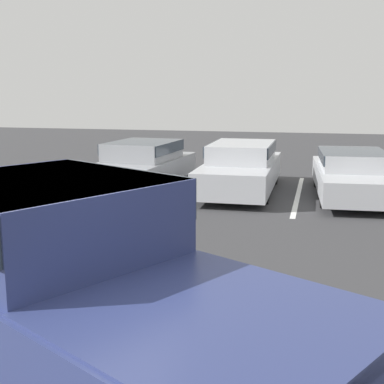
% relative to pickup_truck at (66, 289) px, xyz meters
% --- Properties ---
extents(ground_plane, '(60.00, 60.00, 0.00)m').
position_rel_pickup_truck_xyz_m(ground_plane, '(-0.40, 0.31, -0.94)').
color(ground_plane, '#38383A').
extents(stall_stripe_a, '(0.12, 5.43, 0.01)m').
position_rel_pickup_truck_xyz_m(stall_stripe_a, '(-4.20, 9.77, -0.94)').
color(stall_stripe_a, white).
rests_on(stall_stripe_a, ground_plane).
extents(stall_stripe_b, '(0.12, 5.43, 0.01)m').
position_rel_pickup_truck_xyz_m(stall_stripe_b, '(-1.28, 9.77, -0.94)').
color(stall_stripe_b, white).
rests_on(stall_stripe_b, ground_plane).
extents(stall_stripe_c, '(0.12, 5.43, 0.01)m').
position_rel_pickup_truck_xyz_m(stall_stripe_c, '(1.64, 9.77, -0.94)').
color(stall_stripe_c, white).
rests_on(stall_stripe_c, ground_plane).
extents(pickup_truck, '(5.86, 4.51, 1.91)m').
position_rel_pickup_truck_xyz_m(pickup_truck, '(0.00, 0.00, 0.00)').
color(pickup_truck, navy).
rests_on(pickup_truck, ground_plane).
extents(parked_sedan_a, '(2.14, 4.43, 1.26)m').
position_rel_pickup_truck_xyz_m(parked_sedan_a, '(-2.68, 10.01, -0.27)').
color(parked_sedan_a, gray).
rests_on(parked_sedan_a, ground_plane).
extents(parked_sedan_b, '(1.78, 4.78, 1.30)m').
position_rel_pickup_truck_xyz_m(parked_sedan_b, '(0.13, 9.84, -0.25)').
color(parked_sedan_b, '#B7BABF').
rests_on(parked_sedan_b, ground_plane).
extents(parked_sedan_c, '(2.03, 4.82, 1.16)m').
position_rel_pickup_truck_xyz_m(parked_sedan_c, '(2.96, 9.76, -0.31)').
color(parked_sedan_c, '#B7BABF').
rests_on(parked_sedan_c, ground_plane).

